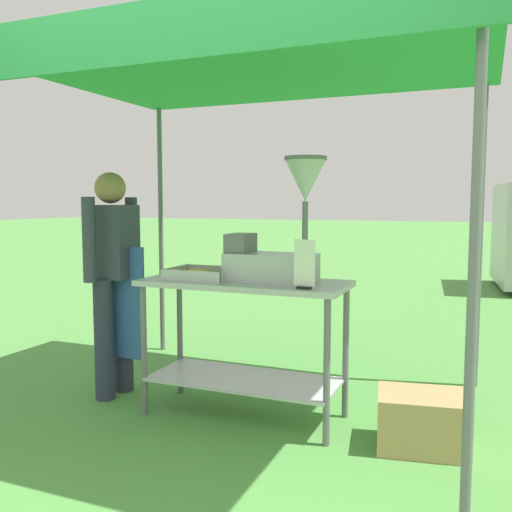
{
  "coord_description": "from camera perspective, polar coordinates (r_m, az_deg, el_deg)",
  "views": [
    {
      "loc": [
        1.27,
        -2.36,
        1.4
      ],
      "look_at": [
        -0.16,
        1.08,
        1.04
      ],
      "focal_mm": 39.08,
      "sensor_mm": 36.0,
      "label": 1
    }
  ],
  "objects": [
    {
      "name": "donut_tray",
      "position": [
        3.66,
        -5.75,
        -1.94
      ],
      "size": [
        0.42,
        0.34,
        0.07
      ],
      "color": "#B7B7BC",
      "rests_on": "donut_cart"
    },
    {
      "name": "vendor",
      "position": [
        4.11,
        -14.43,
        -1.57
      ],
      "size": [
        0.46,
        0.54,
        1.61
      ],
      "color": "#2D3347",
      "rests_on": "ground"
    },
    {
      "name": "ground_plane",
      "position": [
        8.57,
        13.67,
        -4.04
      ],
      "size": [
        70.0,
        70.0,
        0.0
      ],
      "primitive_type": "plane",
      "color": "#519342"
    },
    {
      "name": "donut_fryer",
      "position": [
        3.46,
        2.49,
        2.01
      ],
      "size": [
        0.63,
        0.28,
        0.77
      ],
      "color": "#B7B7BC",
      "rests_on": "donut_cart"
    },
    {
      "name": "supply_crate",
      "position": [
        3.44,
        16.64,
        -15.87
      ],
      "size": [
        0.55,
        0.46,
        0.32
      ],
      "color": "tan",
      "rests_on": "ground"
    },
    {
      "name": "donut_cart",
      "position": [
        3.62,
        -1.22,
        -6.45
      ],
      "size": [
        1.33,
        0.56,
        0.9
      ],
      "color": "#B7B7BC",
      "rests_on": "ground"
    },
    {
      "name": "stall_canopy",
      "position": [
        3.73,
        -0.63,
        18.35
      ],
      "size": [
        2.97,
        2.35,
        2.31
      ],
      "color": "slate",
      "rests_on": "ground"
    },
    {
      "name": "menu_sign",
      "position": [
        3.22,
        4.97,
        -1.19
      ],
      "size": [
        0.13,
        0.05,
        0.29
      ],
      "color": "black",
      "rests_on": "donut_cart"
    }
  ]
}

